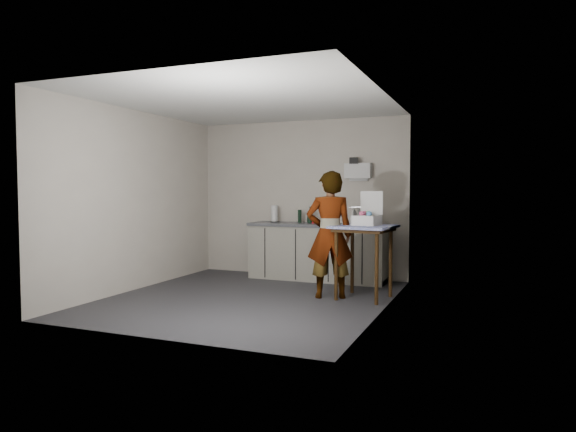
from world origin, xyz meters
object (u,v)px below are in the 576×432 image
at_px(kitchen_counter, 318,253).
at_px(soap_bottle, 310,215).
at_px(standing_man, 330,235).
at_px(bakery_box, 367,218).
at_px(dish_rack, 361,221).
at_px(soda_can, 313,219).
at_px(side_table, 364,235).
at_px(dark_bottle, 300,216).
at_px(paper_towel, 274,214).

height_order(kitchen_counter, soap_bottle, soap_bottle).
bearing_deg(standing_man, bakery_box, -178.74).
bearing_deg(dish_rack, soda_can, 176.35).
height_order(side_table, soap_bottle, soap_bottle).
relative_size(side_table, dark_bottle, 4.63).
bearing_deg(side_table, dark_bottle, 146.52).
bearing_deg(paper_towel, bakery_box, -30.04).
xyz_separation_m(soap_bottle, dish_rack, (0.85, -0.04, -0.07)).
bearing_deg(standing_man, soda_can, -84.75).
relative_size(side_table, soap_bottle, 3.66).
height_order(standing_man, bakery_box, standing_man).
bearing_deg(soap_bottle, dark_bottle, 166.84).
distance_m(soap_bottle, dish_rack, 0.85).
bearing_deg(side_table, kitchen_counter, 139.78).
height_order(standing_man, dish_rack, standing_man).
height_order(side_table, soda_can, soda_can).
distance_m(kitchen_counter, standing_man, 1.44).
distance_m(soap_bottle, dark_bottle, 0.20).
bearing_deg(dark_bottle, dish_rack, -4.85).
xyz_separation_m(kitchen_counter, soda_can, (-0.08, 0.01, 0.55)).
xyz_separation_m(standing_man, dish_rack, (0.13, 1.20, 0.12)).
distance_m(standing_man, bakery_box, 0.55).
bearing_deg(bakery_box, soap_bottle, 148.22).
bearing_deg(soda_can, paper_towel, -179.74).
xyz_separation_m(side_table, dish_rack, (-0.31, 1.08, 0.12)).
bearing_deg(paper_towel, side_table, -32.32).
bearing_deg(soda_can, dish_rack, -3.65).
bearing_deg(soap_bottle, standing_man, -60.06).
height_order(paper_towel, bakery_box, bakery_box).
xyz_separation_m(soap_bottle, paper_towel, (-0.63, 0.01, -0.00)).
relative_size(kitchen_counter, side_table, 2.29).
xyz_separation_m(standing_man, bakery_box, (0.46, 0.21, 0.23)).
bearing_deg(standing_man, kitchen_counter, -87.61).
bearing_deg(kitchen_counter, standing_man, -64.78).
distance_m(standing_man, dark_bottle, 1.59).
height_order(kitchen_counter, side_table, side_table).
bearing_deg(dark_bottle, side_table, -40.87).
bearing_deg(kitchen_counter, soap_bottle, 179.32).
bearing_deg(dish_rack, soap_bottle, 177.12).
height_order(soda_can, bakery_box, bakery_box).
xyz_separation_m(side_table, dark_bottle, (-1.35, 1.17, 0.16)).
distance_m(soap_bottle, paper_towel, 0.63).
relative_size(soap_bottle, paper_towel, 0.96).
height_order(kitchen_counter, paper_towel, paper_towel).
relative_size(kitchen_counter, soda_can, 18.02).
distance_m(soda_can, dish_rack, 0.80).
relative_size(side_table, dish_rack, 2.43).
bearing_deg(soap_bottle, dish_rack, -2.88).
bearing_deg(soap_bottle, paper_towel, 179.51).
bearing_deg(bakery_box, dish_rack, 118.01).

